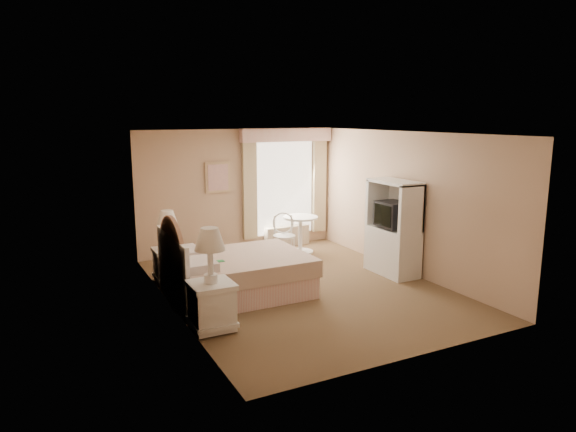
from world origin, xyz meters
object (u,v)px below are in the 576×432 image
bed (233,274)px  nightstand_near (211,293)px  cafe_chair (284,232)px  round_table (300,228)px  armoire (393,235)px  nightstand_far (169,256)px

bed → nightstand_near: bearing=-122.3°
bed → cafe_chair: bed is taller
round_table → armoire: bearing=-68.8°
bed → nightstand_far: 1.32m
nightstand_far → round_table: nightstand_far is taller
round_table → cafe_chair: size_ratio=0.83×
nightstand_far → cafe_chair: 2.42m
nightstand_near → nightstand_far: nightstand_near is taller
armoire → round_table: bearing=111.2°
cafe_chair → armoire: bearing=-35.7°
bed → cafe_chair: 2.28m
armoire → bed: bearing=175.7°
nightstand_far → round_table: 2.95m
bed → round_table: bed is taller
nightstand_far → round_table: size_ratio=1.61×
cafe_chair → nightstand_near: bearing=-113.0°
nightstand_near → armoire: armoire is taller
bed → nightstand_near: (-0.72, -1.14, 0.16)m
nightstand_far → armoire: bearing=-19.9°
bed → nightstand_far: size_ratio=1.75×
bed → armoire: bearing=-4.3°
nightstand_near → nightstand_far: bearing=90.0°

